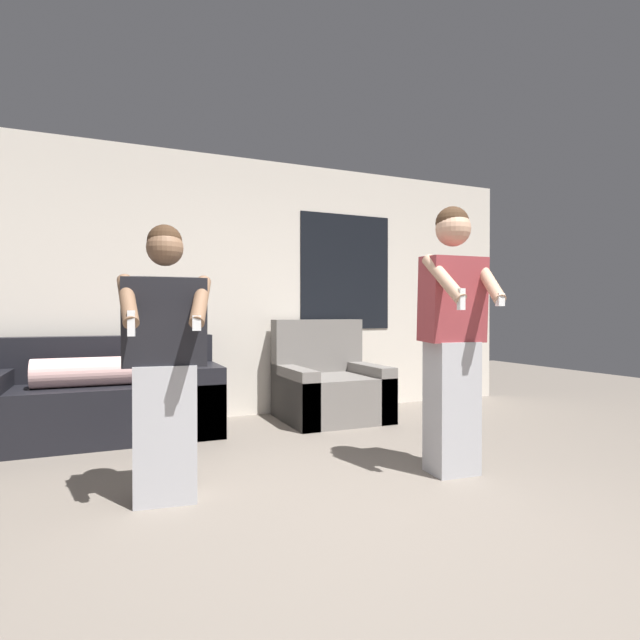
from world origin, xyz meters
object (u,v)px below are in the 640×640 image
(couch, at_px, (104,400))
(person_right, at_px, (453,335))
(armchair, at_px, (329,388))
(person_left, at_px, (165,364))

(couch, height_order, person_right, person_right)
(couch, xyz_separation_m, armchair, (2.12, -0.02, -0.01))
(couch, bearing_deg, person_left, -78.91)
(person_left, bearing_deg, person_right, -7.34)
(armchair, bearing_deg, couch, 179.35)
(person_right, bearing_deg, armchair, 91.17)
(couch, xyz_separation_m, person_right, (2.16, -1.96, 0.60))
(armchair, distance_m, person_right, 2.03)
(couch, height_order, armchair, armchair)
(armchair, height_order, person_left, person_left)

